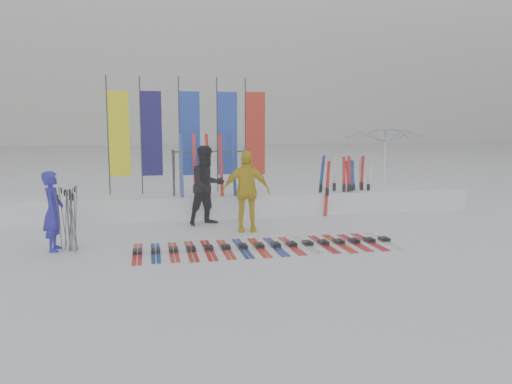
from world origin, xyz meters
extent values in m
plane|color=white|center=(0.00, 0.00, 0.00)|extent=(120.00, 120.00, 0.00)
cube|color=white|center=(0.00, 4.60, 0.30)|extent=(14.00, 1.60, 0.60)
imported|color=#1F1CA4|center=(-3.98, 1.16, 0.79)|extent=(0.38, 0.58, 1.58)
imported|color=black|center=(-0.71, 3.20, 0.99)|extent=(1.17, 1.05, 1.97)
imported|color=yellow|center=(0.09, 2.21, 0.95)|extent=(1.16, 0.58, 1.90)
imported|color=white|center=(5.60, 6.22, 1.25)|extent=(3.61, 3.64, 2.51)
cube|color=#B80E11|center=(-2.37, 0.52, 0.04)|extent=(0.17, 1.67, 0.07)
cube|color=navy|center=(-2.03, 0.52, 0.04)|extent=(0.17, 1.57, 0.07)
cube|color=red|center=(-1.69, 0.52, 0.04)|extent=(0.17, 1.57, 0.07)
cube|color=#B5260E|center=(-1.34, 0.52, 0.04)|extent=(0.17, 1.69, 0.07)
cube|color=red|center=(-1.00, 0.52, 0.04)|extent=(0.17, 1.69, 0.07)
cube|color=red|center=(-0.66, 0.52, 0.04)|extent=(0.17, 1.62, 0.07)
cube|color=navy|center=(-0.31, 0.52, 0.04)|extent=(0.17, 1.65, 0.07)
cube|color=red|center=(0.03, 0.52, 0.04)|extent=(0.17, 1.66, 0.07)
cube|color=navy|center=(0.38, 0.52, 0.04)|extent=(0.17, 1.62, 0.07)
cube|color=red|center=(0.72, 0.52, 0.04)|extent=(0.17, 1.58, 0.07)
cube|color=silver|center=(1.06, 0.52, 0.04)|extent=(0.17, 1.62, 0.07)
cube|color=#AF0E18|center=(1.41, 0.52, 0.04)|extent=(0.17, 1.59, 0.07)
cube|color=red|center=(1.75, 0.52, 0.04)|extent=(0.17, 1.68, 0.07)
cube|color=red|center=(2.09, 0.52, 0.04)|extent=(0.17, 1.59, 0.07)
cube|color=red|center=(2.44, 0.52, 0.04)|extent=(0.17, 1.63, 0.07)
cube|color=silver|center=(2.78, 0.52, 0.04)|extent=(0.17, 1.63, 0.07)
cylinder|color=#595B60|center=(-3.64, 1.03, 0.58)|extent=(0.04, 0.02, 1.16)
cylinder|color=#595B60|center=(-3.53, 0.79, 0.59)|extent=(0.04, 0.05, 1.18)
cylinder|color=#595B60|center=(-3.61, 1.53, 0.63)|extent=(0.10, 0.06, 1.26)
cylinder|color=#595B60|center=(-3.63, 1.02, 0.60)|extent=(0.15, 0.10, 1.19)
cylinder|color=#595B60|center=(-3.69, 1.09, 0.62)|extent=(0.05, 0.04, 1.24)
cylinder|color=#595B60|center=(-3.61, 0.98, 0.61)|extent=(0.04, 0.09, 1.23)
cylinder|color=#595B60|center=(-3.65, 1.10, 0.63)|extent=(0.13, 0.12, 1.25)
cylinder|color=#595B60|center=(-3.73, 1.02, 0.63)|extent=(0.11, 0.14, 1.25)
cylinder|color=#595B60|center=(-3.86, 1.49, 0.62)|extent=(0.12, 0.02, 1.24)
cylinder|color=#595B60|center=(-3.85, 0.99, 0.58)|extent=(0.08, 0.07, 1.16)
cylinder|color=#595B60|center=(-3.59, 1.04, 0.58)|extent=(0.10, 0.12, 1.16)
cylinder|color=#595B60|center=(-3.69, 1.02, 0.61)|extent=(0.05, 0.09, 1.23)
cylinder|color=#383A3F|center=(-3.17, 4.86, 2.20)|extent=(0.04, 0.04, 3.20)
cube|color=#EBF00C|center=(-2.88, 4.86, 2.25)|extent=(0.55, 0.03, 2.30)
cylinder|color=#383A3F|center=(-2.30, 4.87, 2.20)|extent=(0.04, 0.04, 3.20)
cube|color=#0D0B53|center=(-2.01, 4.87, 2.25)|extent=(0.55, 0.03, 2.30)
cylinder|color=#383A3F|center=(-1.27, 4.78, 2.20)|extent=(0.04, 0.04, 3.20)
cube|color=#1738B1|center=(-0.98, 4.78, 2.25)|extent=(0.55, 0.03, 2.30)
cylinder|color=#383A3F|center=(-0.22, 4.81, 2.20)|extent=(0.04, 0.04, 3.20)
cube|color=#183DB6|center=(0.07, 4.81, 2.25)|extent=(0.55, 0.03, 2.30)
cylinder|color=#383A3F|center=(0.55, 4.66, 2.20)|extent=(0.04, 0.04, 3.20)
cube|color=red|center=(0.84, 4.66, 2.25)|extent=(0.55, 0.03, 2.30)
cylinder|color=#383A3F|center=(-1.48, 3.95, 1.23)|extent=(0.04, 0.30, 1.23)
cylinder|color=#383A3F|center=(-1.48, 4.45, 1.23)|extent=(0.04, 0.30, 1.23)
cylinder|color=#383A3F|center=(0.52, 3.95, 1.23)|extent=(0.04, 0.30, 1.23)
cylinder|color=#383A3F|center=(0.52, 4.45, 1.23)|extent=(0.04, 0.30, 1.23)
cylinder|color=#383A3F|center=(-0.48, 4.20, 1.78)|extent=(2.00, 0.04, 0.04)
cube|color=red|center=(3.28, 4.04, 0.81)|extent=(0.09, 0.03, 1.61)
cube|color=silver|center=(4.03, 4.56, 0.81)|extent=(0.09, 0.03, 1.62)
cube|color=silver|center=(3.03, 4.18, 0.82)|extent=(0.09, 0.03, 1.64)
cube|color=red|center=(3.94, 4.32, 0.80)|extent=(0.09, 0.04, 1.60)
cube|color=navy|center=(2.58, 4.03, 0.83)|extent=(0.09, 0.03, 1.66)
cube|color=navy|center=(3.60, 4.24, 0.73)|extent=(0.09, 0.03, 1.45)
cube|color=navy|center=(3.71, 4.40, 0.74)|extent=(0.09, 0.04, 1.49)
cube|color=red|center=(2.63, 3.65, 0.76)|extent=(0.09, 0.04, 1.52)
cube|color=red|center=(3.41, 4.01, 0.82)|extent=(0.09, 0.04, 1.63)
cube|color=silver|center=(4.10, 4.22, 0.76)|extent=(0.09, 0.03, 1.52)
cube|color=red|center=(3.44, 4.11, 0.74)|extent=(0.09, 0.03, 1.48)
camera|label=1|loc=(-2.11, -9.13, 2.44)|focal=35.00mm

